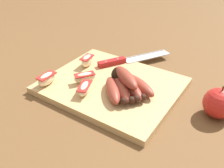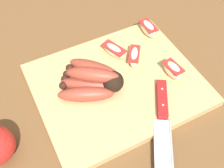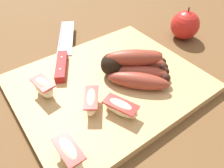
{
  "view_description": "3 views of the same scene",
  "coord_description": "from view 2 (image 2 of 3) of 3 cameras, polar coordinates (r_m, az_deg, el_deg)",
  "views": [
    {
      "loc": [
        0.34,
        -0.52,
        0.43
      ],
      "look_at": [
        0.01,
        -0.01,
        0.04
      ],
      "focal_mm": 39.45,
      "sensor_mm": 36.0,
      "label": 1
    },
    {
      "loc": [
        0.19,
        0.38,
        0.55
      ],
      "look_at": [
        0.01,
        0.03,
        0.04
      ],
      "focal_mm": 44.35,
      "sensor_mm": 36.0,
      "label": 2
    },
    {
      "loc": [
        -0.22,
        -0.28,
        0.34
      ],
      "look_at": [
        -0.02,
        -0.01,
        0.04
      ],
      "focal_mm": 35.16,
      "sensor_mm": 36.0,
      "label": 3
    }
  ],
  "objects": [
    {
      "name": "apple_wedge_far",
      "position": [
        0.69,
        12.4,
        2.84
      ],
      "size": [
        0.03,
        0.06,
        0.04
      ],
      "color": "beige",
      "rests_on": "cutting_board"
    },
    {
      "name": "chefs_knife",
      "position": [
        0.62,
        10.47,
        -6.89
      ],
      "size": [
        0.17,
        0.25,
        0.02
      ],
      "color": "silver",
      "rests_on": "cutting_board"
    },
    {
      "name": "apple_wedge_middle",
      "position": [
        0.71,
        4.59,
        5.72
      ],
      "size": [
        0.06,
        0.07,
        0.03
      ],
      "color": "beige",
      "rests_on": "cutting_board"
    },
    {
      "name": "apple_wedge_extra",
      "position": [
        0.79,
        7.44,
        11.29
      ],
      "size": [
        0.03,
        0.07,
        0.04
      ],
      "color": "beige",
      "rests_on": "cutting_board"
    },
    {
      "name": "ground_plane",
      "position": [
        0.7,
        -0.18,
        -0.13
      ],
      "size": [
        6.0,
        6.0,
        0.0
      ],
      "primitive_type": "plane",
      "color": "brown"
    },
    {
      "name": "apple_wedge_near",
      "position": [
        0.73,
        0.38,
        6.96
      ],
      "size": [
        0.05,
        0.08,
        0.03
      ],
      "color": "beige",
      "rests_on": "cutting_board"
    },
    {
      "name": "cutting_board",
      "position": [
        0.69,
        1.11,
        -0.1
      ],
      "size": [
        0.4,
        0.33,
        0.02
      ],
      "primitive_type": "cube",
      "color": "tan",
      "rests_on": "ground_plane"
    },
    {
      "name": "banana_bunch",
      "position": [
        0.65,
        -4.01,
        0.89
      ],
      "size": [
        0.17,
        0.17,
        0.06
      ],
      "color": "black",
      "rests_on": "cutting_board"
    }
  ]
}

